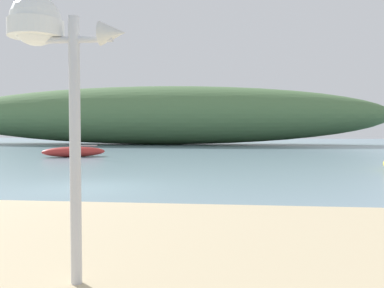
% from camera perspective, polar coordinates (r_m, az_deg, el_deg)
% --- Properties ---
extents(ground_plane, '(120.00, 120.00, 0.00)m').
position_cam_1_polar(ground_plane, '(13.69, -13.68, -5.77)').
color(ground_plane, '#7A99A8').
extents(distant_hill, '(50.64, 10.57, 6.45)m').
position_cam_1_polar(distant_hill, '(47.45, -4.78, 3.87)').
color(distant_hill, '#517547').
rests_on(distant_hill, ground).
extents(mast_structure, '(1.28, 0.59, 3.12)m').
position_cam_1_polar(mast_structure, '(4.91, -19.00, 12.83)').
color(mast_structure, silver).
rests_on(mast_structure, beach_sand).
extents(sailboat_off_point, '(4.03, 2.75, 4.20)m').
position_cam_1_polar(sailboat_off_point, '(28.03, -15.68, -0.99)').
color(sailboat_off_point, '#B72D28').
rests_on(sailboat_off_point, ground).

